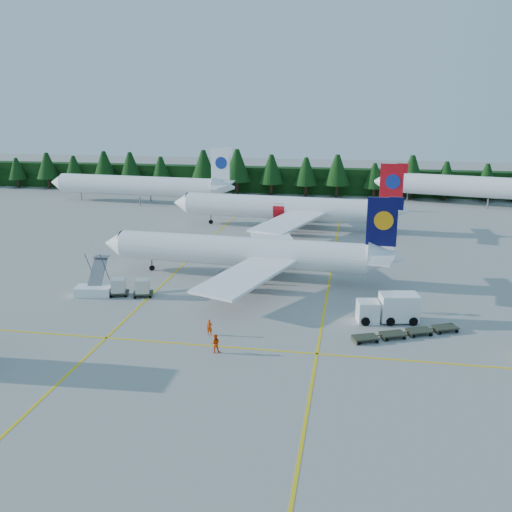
% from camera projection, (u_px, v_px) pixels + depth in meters
% --- Properties ---
extents(ground, '(320.00, 320.00, 0.00)m').
position_uv_depth(ground, '(262.00, 324.00, 57.47)').
color(ground, '#9A9994').
rests_on(ground, ground).
extents(taxi_stripe_a, '(0.25, 120.00, 0.01)m').
position_uv_depth(taxi_stripe_a, '(186.00, 263.00, 78.79)').
color(taxi_stripe_a, yellow).
rests_on(taxi_stripe_a, ground).
extents(taxi_stripe_b, '(0.25, 120.00, 0.01)m').
position_uv_depth(taxi_stripe_b, '(331.00, 270.00, 75.44)').
color(taxi_stripe_b, yellow).
rests_on(taxi_stripe_b, ground).
extents(taxi_stripe_cross, '(80.00, 0.25, 0.01)m').
position_uv_depth(taxi_stripe_cross, '(251.00, 349.00, 51.78)').
color(taxi_stripe_cross, yellow).
rests_on(taxi_stripe_cross, ground).
extents(treeline_hedge, '(220.00, 4.00, 6.00)m').
position_uv_depth(treeline_hedge, '(319.00, 181.00, 134.44)').
color(treeline_hedge, black).
rests_on(treeline_hedge, ground).
extents(airliner_navy, '(37.53, 30.82, 10.91)m').
position_uv_depth(airliner_navy, '(235.00, 252.00, 71.84)').
color(airliner_navy, white).
rests_on(airliner_navy, ground).
extents(airliner_red, '(40.13, 32.92, 11.66)m').
position_uv_depth(airliner_red, '(277.00, 208.00, 99.09)').
color(airliner_red, white).
rests_on(airliner_red, ground).
extents(airliner_far_left, '(41.75, 7.17, 12.14)m').
position_uv_depth(airliner_far_left, '(131.00, 185.00, 122.71)').
color(airliner_far_left, white).
rests_on(airliner_far_left, ground).
extents(airliner_far_right, '(43.95, 12.89, 12.93)m').
position_uv_depth(airliner_far_right, '(472.00, 186.00, 119.45)').
color(airliner_far_right, white).
rests_on(airliner_far_right, ground).
extents(airstairs, '(4.37, 5.93, 3.70)m').
position_uv_depth(airstairs, '(94.00, 288.00, 65.86)').
color(airstairs, white).
rests_on(airstairs, ground).
extents(service_truck, '(6.36, 3.30, 2.92)m').
position_uv_depth(service_truck, '(388.00, 308.00, 57.76)').
color(service_truck, white).
rests_on(service_truck, ground).
extents(dolly_train, '(10.36, 6.01, 0.13)m').
position_uv_depth(dolly_train, '(406.00, 332.00, 54.43)').
color(dolly_train, '#323627').
rests_on(dolly_train, ground).
extents(uld_pair, '(5.40, 2.46, 1.70)m').
position_uv_depth(uld_pair, '(131.00, 286.00, 65.30)').
color(uld_pair, '#323627').
rests_on(uld_pair, ground).
extents(crew_a, '(0.63, 0.48, 1.55)m').
position_uv_depth(crew_a, '(209.00, 327.00, 54.63)').
color(crew_a, '#EB3D04').
rests_on(crew_a, ground).
extents(crew_b, '(0.93, 0.78, 1.72)m').
position_uv_depth(crew_b, '(215.00, 343.00, 50.90)').
color(crew_b, '#F84605').
rests_on(crew_b, ground).
extents(crew_c, '(0.79, 0.96, 1.99)m').
position_uv_depth(crew_c, '(414.00, 304.00, 60.24)').
color(crew_c, '#F83B05').
rests_on(crew_c, ground).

